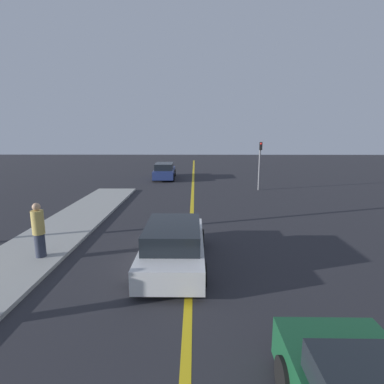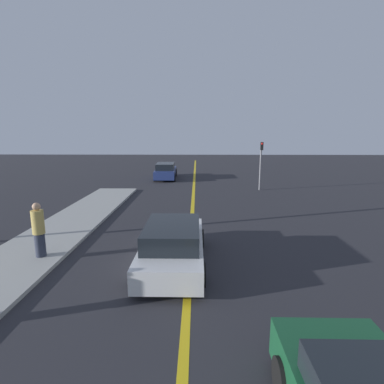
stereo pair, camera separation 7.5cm
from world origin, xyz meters
name	(u,v)px [view 1 (the left image)]	position (x,y,z in m)	size (l,w,h in m)	color
road_center_line	(192,215)	(0.00, 18.00, 0.00)	(0.20, 60.00, 0.01)	gold
sidewalk_left	(17,262)	(-5.37, 12.24, 0.06)	(2.62, 24.48, 0.12)	#9E9E99
car_ahead_center	(174,245)	(-0.50, 12.28, 0.65)	(1.95, 4.52, 1.35)	silver
car_far_distant	(164,171)	(-2.55, 30.00, 0.68)	(1.96, 4.76, 1.40)	navy
pedestrian_mid_group	(39,230)	(-4.77, 12.56, 1.00)	(0.38, 0.38, 1.76)	#282D3D
traffic_light	(260,160)	(4.70, 24.63, 2.12)	(0.18, 0.40, 3.39)	slate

